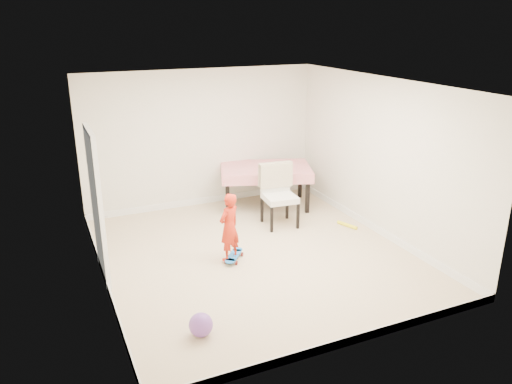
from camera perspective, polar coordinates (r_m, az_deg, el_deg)
name	(u,v)px	position (r m, az deg, el deg)	size (l,w,h in m)	color
ground	(255,255)	(7.76, -0.07, -7.18)	(5.00, 5.00, 0.00)	#C5AE89
ceiling	(255,86)	(7.01, -0.08, 12.07)	(4.50, 5.00, 0.04)	white
wall_back	(202,139)	(9.52, -6.19, 6.04)	(4.50, 0.04, 2.60)	silver
wall_front	(353,239)	(5.25, 11.03, -5.33)	(4.50, 0.04, 2.60)	silver
wall_left	(97,195)	(6.73, -17.69, -0.36)	(0.04, 5.00, 2.60)	silver
wall_right	(380,158)	(8.40, 13.99, 3.80)	(0.04, 5.00, 2.60)	silver
door	(97,207)	(7.11, -17.71, -1.70)	(0.10, 0.94, 2.11)	white
baseboard_back	(204,200)	(9.88, -5.95, -0.96)	(4.50, 0.02, 0.12)	white
baseboard_front	(346,342)	(5.87, 10.29, -16.46)	(4.50, 0.02, 0.12)	white
baseboard_left	(106,281)	(7.23, -16.77, -9.68)	(0.02, 5.00, 0.12)	white
baseboard_right	(375,228)	(8.80, 13.40, -4.00)	(0.02, 5.00, 0.12)	white
dining_table	(266,186)	(9.61, 1.10, 0.66)	(1.68, 1.06, 0.79)	#B70912
dining_chair	(280,196)	(8.65, 2.75, -0.47)	(0.59, 0.67, 1.09)	silver
skateboard	(234,257)	(7.60, -2.54, -7.45)	(0.54, 0.20, 0.08)	blue
child	(229,229)	(7.36, -3.07, -4.28)	(0.38, 0.25, 1.04)	red
balloon	(201,325)	(5.93, -6.32, -14.86)	(0.28, 0.28, 0.28)	purple
foam_toy	(347,225)	(8.90, 10.38, -3.74)	(0.06, 0.06, 0.40)	#FFF11A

